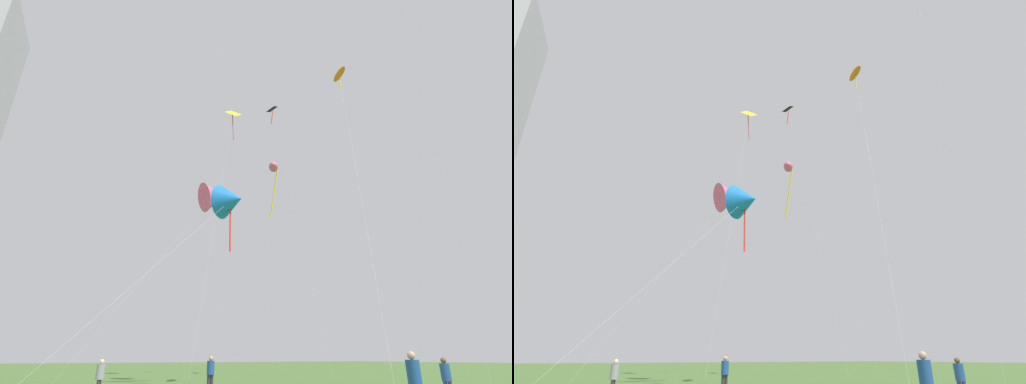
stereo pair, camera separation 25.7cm
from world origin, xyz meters
The scene contains 10 objects.
person_standing_0 centered at (-8.00, 8.88, 0.93)m, with size 0.36×0.36×1.61m.
person_standing_1 centered at (-2.44, 9.29, 1.01)m, with size 0.39×0.39×1.74m.
person_standing_2 centered at (-1.13, -2.21, 1.07)m, with size 0.41×0.41×1.85m.
person_standing_3 centered at (3.24, -0.31, 0.97)m, with size 0.37×0.37×1.67m.
kite_flying_1 centered at (-1.43, 9.48, 10.92)m, with size 11.65×2.57×12.10m.
kite_flying_3 centered at (4.45, 20.83, 26.41)m, with size 4.28×1.94×27.60m.
kite_flying_5 centered at (2.91, 10.89, 15.07)m, with size 10.10×2.75×15.92m.
kite_flying_6 centered at (10.10, 21.30, 29.05)m, with size 5.39×2.87×30.19m.
kite_flying_7 centered at (13.84, 13.30, 30.90)m, with size 7.71×9.35×31.43m.
kite_flying_8 centered at (0.57, 16.57, 14.18)m, with size 10.75×3.74×15.63m.
Camera 2 is at (-11.62, -10.63, 1.66)m, focal length 26.58 mm.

